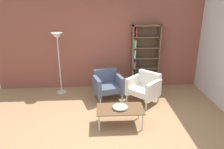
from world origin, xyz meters
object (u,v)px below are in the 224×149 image
(bookshelf_tall, at_px, (143,58))
(armchair_spare_guest, at_px, (107,84))
(floor_lamp_torchiere, at_px, (58,43))
(coffee_table_low, at_px, (120,110))
(armchair_corner_red, at_px, (145,87))
(decorative_bowl, at_px, (120,107))

(bookshelf_tall, distance_m, armchair_spare_guest, 1.38)
(floor_lamp_torchiere, bearing_deg, coffee_table_low, -49.62)
(coffee_table_low, bearing_deg, bookshelf_tall, 66.96)
(bookshelf_tall, bearing_deg, armchair_corner_red, -97.08)
(bookshelf_tall, xyz_separation_m, armchair_spare_guest, (-1.08, -0.69, -0.51))
(decorative_bowl, bearing_deg, bookshelf_tall, 66.96)
(bookshelf_tall, height_order, floor_lamp_torchiere, bookshelf_tall)
(bookshelf_tall, bearing_deg, coffee_table_low, -113.04)
(armchair_corner_red, height_order, floor_lamp_torchiere, floor_lamp_torchiere)
(armchair_spare_guest, distance_m, floor_lamp_torchiere, 1.74)
(decorative_bowl, bearing_deg, coffee_table_low, 180.00)
(coffee_table_low, distance_m, armchair_spare_guest, 1.36)
(decorative_bowl, distance_m, armchair_corner_red, 1.31)
(decorative_bowl, xyz_separation_m, armchair_corner_red, (0.75, 1.08, -0.02))
(coffee_table_low, height_order, armchair_corner_red, armchair_corner_red)
(decorative_bowl, relative_size, armchair_corner_red, 0.34)
(decorative_bowl, bearing_deg, armchair_corner_red, 55.31)
(decorative_bowl, xyz_separation_m, floor_lamp_torchiere, (-1.54, 1.81, 1.01))
(coffee_table_low, height_order, decorative_bowl, decorative_bowl)
(bookshelf_tall, height_order, armchair_corner_red, bookshelf_tall)
(armchair_corner_red, bearing_deg, coffee_table_low, -79.61)
(floor_lamp_torchiere, bearing_deg, decorative_bowl, -49.62)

